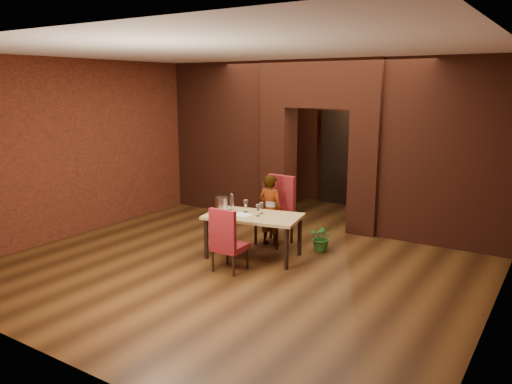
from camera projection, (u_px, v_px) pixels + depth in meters
floor at (266, 252)px, 8.32m from camera, size 8.00×8.00×0.00m
ceiling at (267, 53)px, 7.65m from camera, size 7.00×8.00×0.04m
wall_back at (360, 136)px, 11.27m from camera, size 7.00×0.04×3.20m
wall_front at (45, 206)px, 4.70m from camera, size 7.00×0.04×3.20m
wall_left at (116, 143)px, 9.85m from camera, size 0.04×8.00×3.20m
wall_right at (509, 178)px, 6.13m from camera, size 0.04×8.00×3.20m
pillar_left at (279, 164)px, 10.23m from camera, size 0.55×0.55×2.30m
pillar_right at (367, 172)px, 9.22m from camera, size 0.55×0.55×2.30m
lintel at (323, 84)px, 9.39m from camera, size 2.45×0.55×0.90m
wing_wall_left at (223, 138)px, 10.88m from camera, size 2.28×0.35×3.20m
wing_wall_right at (449, 153)px, 8.37m from camera, size 2.28×0.35×3.20m
vent_panel at (271, 195)px, 10.11m from camera, size 0.40×0.03×0.50m
rear_door at (341, 159)px, 11.55m from camera, size 0.90×0.08×2.10m
rear_door_frame at (341, 159)px, 11.52m from camera, size 1.02×0.04×2.22m
dining_table at (253, 236)px, 8.01m from camera, size 1.63×1.12×0.70m
chair_far at (274, 211)px, 8.63m from camera, size 0.58×0.58×1.19m
chair_near at (230, 239)px, 7.39m from camera, size 0.45×0.45×0.97m
person_seated at (270, 210)px, 8.57m from camera, size 0.46×0.31×1.24m
wine_glass_a at (246, 206)px, 8.09m from camera, size 0.08×0.08×0.20m
wine_glass_b at (261, 208)px, 7.99m from camera, size 0.07×0.07×0.18m
wine_glass_c at (258, 210)px, 7.84m from camera, size 0.08×0.08×0.19m
tasting_sheet at (242, 215)px, 7.94m from camera, size 0.31×0.23×0.00m
wine_bucket at (222, 204)px, 8.10m from camera, size 0.20×0.20×0.25m
water_bottle at (232, 201)px, 8.25m from camera, size 0.07×0.07×0.28m
potted_plant at (322, 237)px, 8.31m from camera, size 0.49×0.45×0.47m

